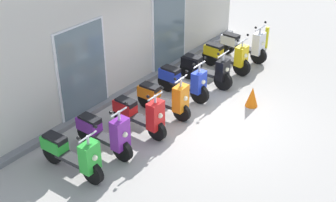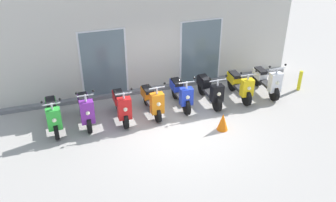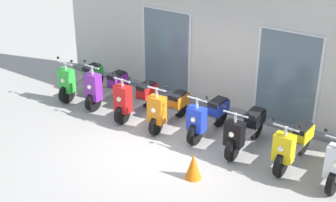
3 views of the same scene
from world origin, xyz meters
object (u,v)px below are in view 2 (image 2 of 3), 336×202
object	(u,v)px
curb_bollard	(300,81)
scooter_purple	(86,109)
scooter_black	(210,90)
scooter_white	(267,81)
scooter_orange	(152,100)
traffic_cone	(223,122)
scooter_blue	(181,93)
scooter_red	(122,105)
scooter_yellow	(240,85)
scooter_green	(53,115)

from	to	relation	value
curb_bollard	scooter_purple	bearing A→B (deg)	179.04
scooter_black	curb_bollard	distance (m)	3.29
scooter_white	scooter_orange	bearing A→B (deg)	-178.77
traffic_cone	scooter_white	bearing A→B (deg)	33.73
scooter_orange	scooter_blue	distance (m)	0.99
scooter_orange	scooter_blue	xyz separation A→B (m)	(0.98, 0.16, -0.00)
scooter_blue	scooter_red	bearing A→B (deg)	-174.17
curb_bollard	scooter_yellow	bearing A→B (deg)	176.07
scooter_orange	scooter_blue	size ratio (longest dim) A/B	0.96
scooter_green	scooter_purple	xyz separation A→B (m)	(0.91, -0.02, 0.02)
scooter_purple	scooter_orange	bearing A→B (deg)	-1.62
scooter_green	scooter_blue	size ratio (longest dim) A/B	1.02
scooter_yellow	curb_bollard	size ratio (longest dim) A/B	2.28
scooter_yellow	scooter_green	bearing A→B (deg)	-179.86
scooter_black	curb_bollard	xyz separation A→B (m)	(3.28, -0.15, -0.11)
scooter_white	scooter_red	bearing A→B (deg)	-178.56
scooter_yellow	traffic_cone	world-z (taller)	scooter_yellow
curb_bollard	traffic_cone	distance (m)	3.84
scooter_yellow	scooter_blue	bearing A→B (deg)	177.98
scooter_black	scooter_yellow	world-z (taller)	scooter_yellow
scooter_yellow	traffic_cone	distance (m)	2.08
scooter_yellow	traffic_cone	bearing A→B (deg)	-130.59
scooter_green	scooter_black	distance (m)	4.83
scooter_purple	traffic_cone	distance (m)	3.95
scooter_green	scooter_white	bearing A→B (deg)	0.11
curb_bollard	traffic_cone	world-z (taller)	curb_bollard
scooter_green	scooter_purple	size ratio (longest dim) A/B	1.05
scooter_orange	curb_bollard	bearing A→B (deg)	-0.71
scooter_purple	curb_bollard	distance (m)	7.20
scooter_blue	scooter_yellow	distance (m)	2.02
traffic_cone	scooter_green	bearing A→B (deg)	161.04
scooter_green	scooter_purple	distance (m)	0.91
scooter_white	curb_bollard	xyz separation A→B (m)	(1.21, -0.15, -0.12)
scooter_black	scooter_white	xyz separation A→B (m)	(2.07, -0.00, 0.01)
scooter_orange	scooter_white	world-z (taller)	scooter_white
scooter_green	traffic_cone	bearing A→B (deg)	-18.96
scooter_blue	scooter_black	xyz separation A→B (m)	(0.95, -0.07, -0.00)
scooter_purple	scooter_green	bearing A→B (deg)	178.93
scooter_purple	scooter_orange	distance (m)	1.98
scooter_green	scooter_blue	xyz separation A→B (m)	(3.87, 0.09, -0.00)
scooter_purple	scooter_yellow	distance (m)	4.98
scooter_white	traffic_cone	distance (m)	2.84
scooter_green	scooter_orange	bearing A→B (deg)	-1.45
scooter_purple	scooter_white	xyz separation A→B (m)	(5.99, 0.03, -0.02)
scooter_blue	scooter_yellow	size ratio (longest dim) A/B	1.00
scooter_red	traffic_cone	bearing A→B (deg)	-29.15
scooter_yellow	scooter_white	bearing A→B (deg)	-0.08
scooter_yellow	curb_bollard	world-z (taller)	scooter_yellow
curb_bollard	scooter_black	bearing A→B (deg)	177.31
scooter_white	curb_bollard	size ratio (longest dim) A/B	2.31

